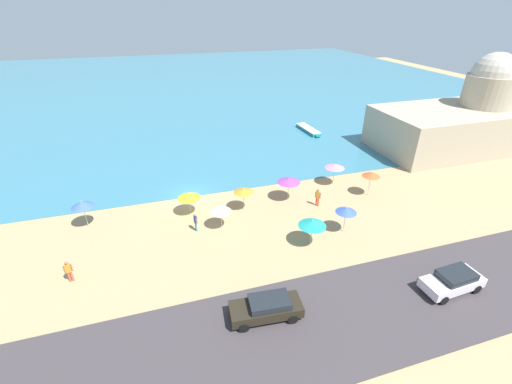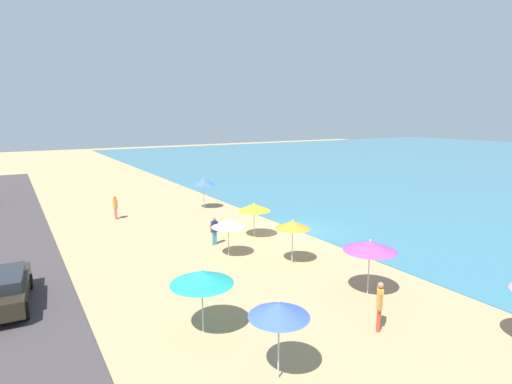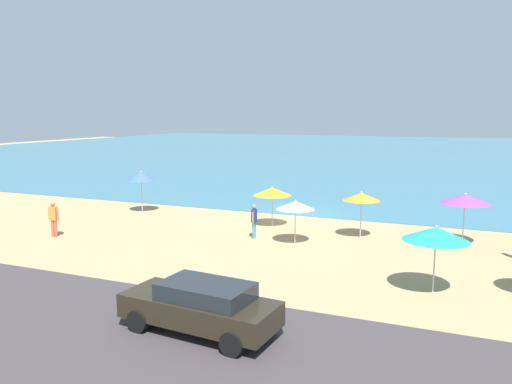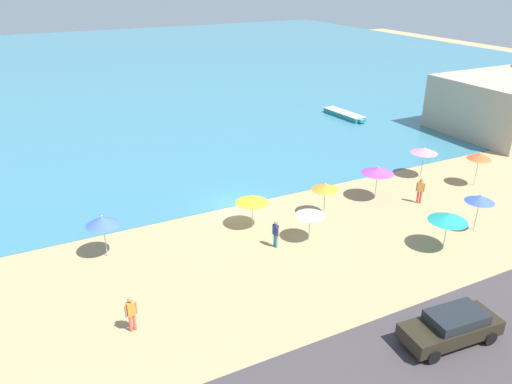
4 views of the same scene
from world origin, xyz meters
The scene contains 19 objects.
ground_plane centered at (0.00, 0.00, 0.00)m, with size 160.00×160.00×0.00m, color tan.
sea centered at (0.00, 55.00, 0.03)m, with size 150.00×110.00×0.05m, color teal.
coastal_road centered at (0.00, -18.00, 0.03)m, with size 80.00×8.00×0.06m, color #3D363A.
beach_umbrella_0 centered at (1.80, -6.22, 1.84)m, with size 1.81×1.81×2.10m.
beach_umbrella_1 centered at (17.27, -4.92, 2.36)m, with size 1.74×1.74×2.67m.
beach_umbrella_2 centered at (14.97, -1.78, 2.16)m, with size 2.04×2.04×2.44m.
beach_umbrella_3 centered at (4.44, -3.90, 2.05)m, with size 1.82×1.82×2.32m.
beach_umbrella_4 centered at (-0.49, -3.18, 1.91)m, with size 2.07×2.07×2.20m.
beach_umbrella_5 centered at (9.12, -3.40, 2.16)m, with size 2.25×2.25×2.44m.
beach_umbrella_6 centered at (8.21, -10.65, 2.06)m, with size 2.22×2.22×2.37m.
beach_umbrella_7 centered at (11.67, -9.84, 2.15)m, with size 1.77×1.77×2.44m.
beach_umbrella_8 centered at (-9.39, -2.55, 2.25)m, with size 1.88×1.88×2.58m.
bather_0 centered at (-0.38, -6.01, 0.94)m, with size 0.27×0.56×1.68m.
bather_1 centered at (11.39, -5.31, 1.03)m, with size 0.41×0.45×1.82m.
bather_2 centered at (-9.69, -9.55, 1.00)m, with size 0.56×0.27×1.77m.
parked_car_0 centered at (15.17, -18.07, 0.84)m, with size 4.29×2.06×1.47m.
parked_car_1 centered at (2.44, -16.58, 0.83)m, with size 4.58×2.15×1.45m.
skiff_nearshore centered at (19.65, 14.66, 0.33)m, with size 1.77×5.84×0.55m.
harbor_fortress centered at (35.69, 3.32, 3.81)m, with size 17.93×10.55×11.95m.
Camera 1 is at (-2.55, -30.62, 17.25)m, focal length 24.00 mm.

